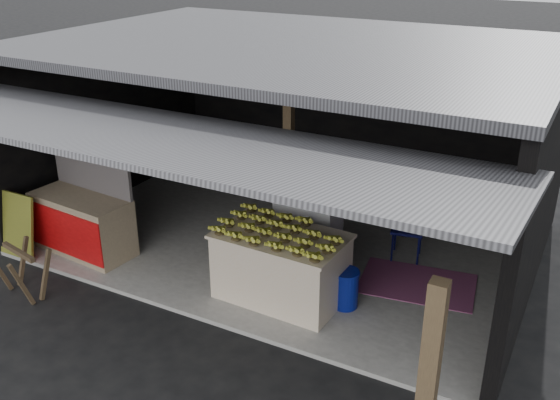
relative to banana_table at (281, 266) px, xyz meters
The scene contains 13 objects.
ground 1.25m from the banana_table, 129.49° to the right, with size 80.00×80.00×0.00m, color black.
concrete_slab 1.84m from the banana_table, 114.25° to the left, with size 7.00×5.00×0.06m, color gray.
shophouse 2.61m from the banana_table, 110.62° to the left, with size 7.40×7.29×3.02m.
banana_table is the anchor object (origin of this frame).
banana_pile 0.53m from the banana_table, ahead, with size 1.50×0.90×0.18m, color gold, non-canonical shape.
white_crate 1.05m from the banana_table, 96.86° to the left, with size 0.87×0.62×0.94m.
neighbor_stall 3.15m from the banana_table, behind, with size 1.58×0.82×1.58m.
green_signboard 3.96m from the banana_table, 168.49° to the right, with size 0.63×0.04×0.94m, color black.
sawhorse 3.37m from the banana_table, 153.86° to the right, with size 0.71×0.70×0.67m.
water_barrel 0.86m from the banana_table, 13.04° to the left, with size 0.32×0.32×0.47m, color navy.
plastic_chair 2.16m from the banana_table, 59.92° to the left, with size 0.52×0.52×0.94m.
magenta_rug 1.91m from the banana_table, 37.83° to the left, with size 1.50×1.00×0.01m, color #7D1B59.
picture_frames 4.35m from the banana_table, 102.57° to the left, with size 1.62×0.04×0.46m.
Camera 1 is at (3.98, -5.21, 4.46)m, focal length 40.00 mm.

